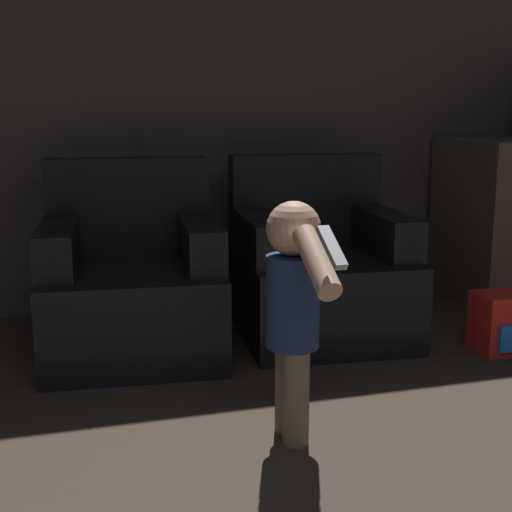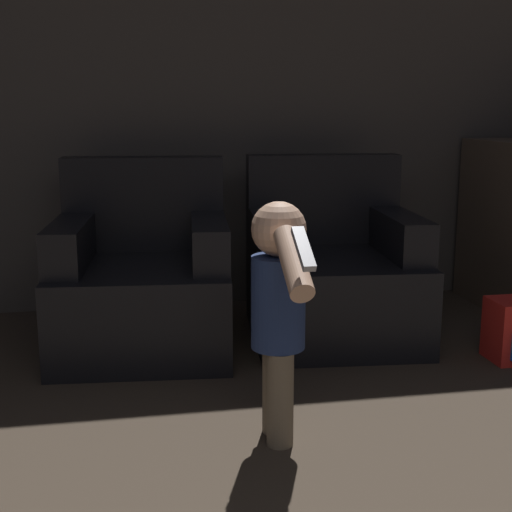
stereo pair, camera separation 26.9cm
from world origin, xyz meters
TOP-DOWN VIEW (x-y plane):
  - wall_back at (0.00, 4.50)m, footprint 8.40×0.05m
  - armchair_left at (-0.06, 3.80)m, footprint 0.86×0.91m
  - armchair_right at (0.86, 3.80)m, footprint 0.86×0.91m
  - person_toddler at (0.35, 2.71)m, footprint 0.18×0.57m
  - toy_backpack at (1.59, 3.27)m, footprint 0.27×0.22m

SIDE VIEW (x-z plane):
  - toy_backpack at x=1.59m, z-range 0.00..0.28m
  - armchair_left at x=-0.06m, z-range -0.13..0.75m
  - armchair_right at x=0.86m, z-range -0.13..0.75m
  - person_toddler at x=0.35m, z-range 0.07..0.90m
  - wall_back at x=0.00m, z-range 0.00..2.60m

